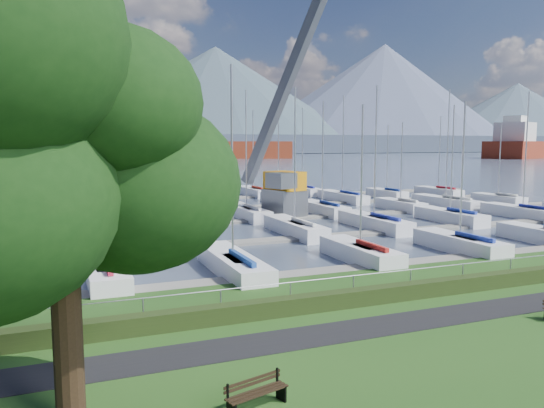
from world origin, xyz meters
TOP-DOWN VIEW (x-y plane):
  - path at (0.00, -3.00)m, footprint 160.00×2.00m
  - water at (0.00, 260.00)m, footprint 800.00×540.00m
  - hedge at (0.00, -0.40)m, footprint 80.00×0.70m
  - fence at (0.00, 0.00)m, footprint 80.00×0.04m
  - foothill at (0.00, 330.00)m, footprint 900.00×80.00m
  - mountains at (7.35, 404.62)m, footprint 1190.00×360.00m
  - docks at (0.00, 26.00)m, footprint 90.00×41.60m
  - bench_left at (-8.13, -7.12)m, footprint 1.85×0.88m
  - tree at (-12.93, -7.27)m, footprint 9.00×8.10m
  - crane at (7.78, 28.19)m, footprint 7.45×13.02m
  - cargo_ship_mid at (37.49, 221.35)m, footprint 96.30×40.85m
  - cargo_ship_east at (206.35, 175.62)m, footprint 90.96×51.25m
  - sailboat_fleet at (-2.02, 29.08)m, footprint 75.69×49.82m

SIDE VIEW (x-z plane):
  - water at x=0.00m, z-range -0.50..-0.30m
  - docks at x=0.00m, z-range -0.34..-0.09m
  - path at x=0.00m, z-range -0.01..0.03m
  - hedge at x=0.00m, z-range 0.00..0.70m
  - bench_left at x=-8.13m, z-range -0.01..0.84m
  - fence at x=0.00m, z-range 1.18..1.22m
  - cargo_ship_mid at x=37.49m, z-range -7.16..14.34m
  - cargo_ship_east at x=206.35m, z-range -7.12..14.38m
  - crane at x=7.78m, z-range -5.85..16.50m
  - sailboat_fleet at x=-2.02m, z-range -1.27..12.04m
  - foothill at x=0.00m, z-range 0.00..12.00m
  - tree at x=-12.93m, z-range 1.21..12.89m
  - mountains at x=7.35m, z-range -10.82..104.18m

